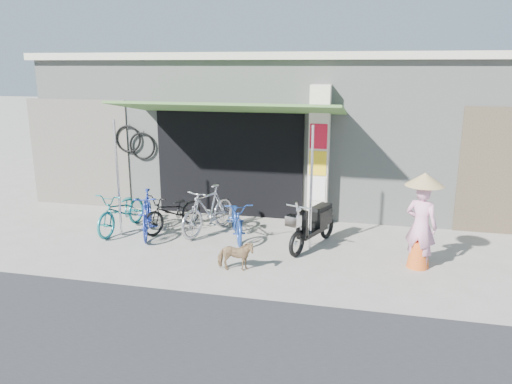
% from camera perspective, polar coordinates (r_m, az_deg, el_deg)
% --- Properties ---
extents(ground, '(80.00, 80.00, 0.00)m').
position_cam_1_polar(ground, '(9.02, -0.21, -7.79)').
color(ground, gray).
rests_on(ground, ground).
extents(bicycle_shop, '(12.30, 5.30, 3.66)m').
position_cam_1_polar(bicycle_shop, '(13.45, 4.83, 7.63)').
color(bicycle_shop, gray).
rests_on(bicycle_shop, ground).
extents(shop_pillar, '(0.42, 0.44, 3.00)m').
position_cam_1_polar(shop_pillar, '(10.80, 7.21, 4.11)').
color(shop_pillar, beige).
rests_on(shop_pillar, ground).
extents(awning, '(4.60, 1.88, 2.72)m').
position_cam_1_polar(awning, '(10.20, -3.09, 9.36)').
color(awning, '#416A30').
rests_on(awning, ground).
extents(neighbour_left, '(2.60, 0.06, 2.60)m').
position_cam_1_polar(neighbour_left, '(12.94, -19.52, 4.20)').
color(neighbour_left, '#6B665B').
rests_on(neighbour_left, ground).
extents(bike_teal, '(0.73, 1.71, 0.88)m').
position_cam_1_polar(bike_teal, '(10.79, -15.07, -2.08)').
color(bike_teal, '#1A7879').
rests_on(bike_teal, ground).
extents(bike_blue, '(0.93, 1.58, 0.92)m').
position_cam_1_polar(bike_blue, '(10.37, -12.34, -2.46)').
color(bike_blue, '#22379F').
rests_on(bike_blue, ground).
extents(bike_black, '(1.18, 1.63, 0.82)m').
position_cam_1_polar(bike_black, '(10.61, -9.47, -2.21)').
color(bike_black, black).
rests_on(bike_black, ground).
extents(bike_silver, '(1.02, 1.72, 1.00)m').
position_cam_1_polar(bike_silver, '(10.31, -5.48, -2.05)').
color(bike_silver, '#B8B8BD').
rests_on(bike_silver, ground).
extents(bike_navy, '(1.06, 1.63, 0.81)m').
position_cam_1_polar(bike_navy, '(10.02, -2.20, -3.05)').
color(bike_navy, navy).
rests_on(bike_navy, ground).
extents(street_dog, '(0.67, 0.39, 0.53)m').
position_cam_1_polar(street_dog, '(8.49, -2.37, -7.31)').
color(street_dog, tan).
rests_on(street_dog, ground).
extents(moped, '(0.79, 1.62, 0.96)m').
position_cam_1_polar(moped, '(9.59, 6.63, -3.74)').
color(moped, black).
rests_on(moped, ground).
extents(nun, '(0.64, 0.64, 1.67)m').
position_cam_1_polar(nun, '(8.89, 18.37, -3.17)').
color(nun, pink).
rests_on(nun, ground).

